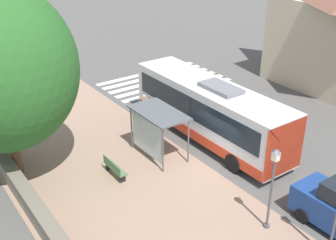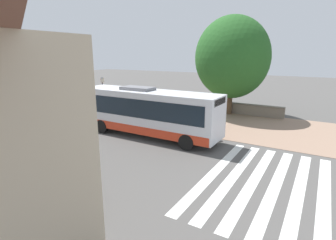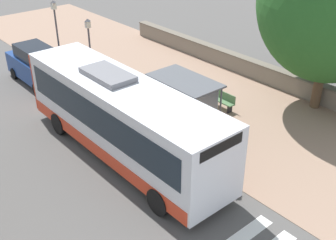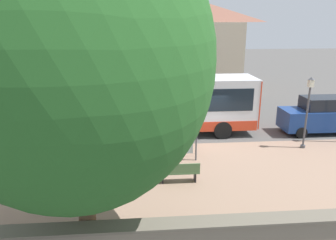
{
  "view_description": "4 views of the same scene",
  "coord_description": "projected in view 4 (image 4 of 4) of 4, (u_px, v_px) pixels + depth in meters",
  "views": [
    {
      "loc": [
        -12.14,
        -13.52,
        11.58
      ],
      "look_at": [
        0.29,
        3.92,
        0.97
      ],
      "focal_mm": 45.0,
      "sensor_mm": 36.0,
      "label": 1
    },
    {
      "loc": [
        16.67,
        12.8,
        5.75
      ],
      "look_at": [
        0.42,
        3.07,
        0.95
      ],
      "focal_mm": 28.0,
      "sensor_mm": 36.0,
      "label": 2
    },
    {
      "loc": [
        10.08,
        14.6,
        9.9
      ],
      "look_at": [
        -0.2,
        2.64,
        1.06
      ],
      "focal_mm": 45.0,
      "sensor_mm": 36.0,
      "label": 3
    },
    {
      "loc": [
        -16.24,
        3.44,
        6.33
      ],
      "look_at": [
        1.19,
        1.95,
        1.02
      ],
      "focal_mm": 35.0,
      "sensor_mm": 36.0,
      "label": 4
    }
  ],
  "objects": [
    {
      "name": "sidewalk_plaza",
      "position": [
        228.0,
        183.0,
        13.31
      ],
      "size": [
        9.0,
        44.0,
        0.02
      ],
      "color": "#937560",
      "rests_on": "ground"
    },
    {
      "name": "bench",
      "position": [
        179.0,
        172.0,
        13.21
      ],
      "size": [
        0.4,
        1.67,
        0.88
      ],
      "color": "#4C7247",
      "rests_on": "ground"
    },
    {
      "name": "parked_car_behind_bus",
      "position": [
        320.0,
        116.0,
        19.07
      ],
      "size": [
        1.89,
        4.46,
        2.14
      ],
      "color": "navy",
      "rests_on": "ground"
    },
    {
      "name": "ground_plane",
      "position": [
        206.0,
        144.0,
        17.6
      ],
      "size": [
        120.0,
        120.0,
        0.0
      ],
      "primitive_type": "plane",
      "color": "#514F4C",
      "rests_on": "ground"
    },
    {
      "name": "street_lamp_far",
      "position": [
        308.0,
        107.0,
        16.37
      ],
      "size": [
        0.28,
        0.28,
        3.71
      ],
      "color": "#4C4C51",
      "rests_on": "ground"
    },
    {
      "name": "bus_shelter",
      "position": [
        164.0,
        115.0,
        15.32
      ],
      "size": [
        1.85,
        3.24,
        2.53
      ],
      "color": "#515459",
      "rests_on": "ground"
    },
    {
      "name": "background_building",
      "position": [
        166.0,
        40.0,
        30.77
      ],
      "size": [
        7.82,
        13.77,
        9.02
      ],
      "color": "#C6B293",
      "rests_on": "ground"
    },
    {
      "name": "pedestrian",
      "position": [
        85.0,
        128.0,
        17.05
      ],
      "size": [
        0.34,
        0.22,
        1.69
      ],
      "color": "#2D3347",
      "rests_on": "ground"
    },
    {
      "name": "crosswalk_stripes",
      "position": [
        26.0,
        121.0,
        21.48
      ],
      "size": [
        9.0,
        5.25,
        0.01
      ],
      "color": "silver",
      "rests_on": "ground"
    },
    {
      "name": "shade_tree",
      "position": [
        74.0,
        60.0,
        8.01
      ],
      "size": [
        6.92,
        6.92,
        9.21
      ],
      "color": "brown",
      "rests_on": "ground"
    },
    {
      "name": "stone_wall",
      "position": [
        265.0,
        234.0,
        9.3
      ],
      "size": [
        0.6,
        20.0,
        1.05
      ],
      "color": "slate",
      "rests_on": "ground"
    },
    {
      "name": "bus",
      "position": [
        162.0,
        103.0,
        18.71
      ],
      "size": [
        2.65,
        10.67,
        3.48
      ],
      "color": "silver",
      "rests_on": "ground"
    }
  ]
}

